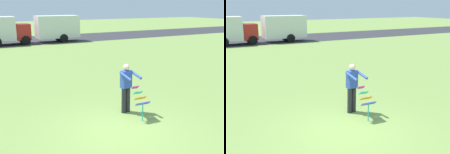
# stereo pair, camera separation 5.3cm
# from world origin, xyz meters

# --- Properties ---
(ground_plane) EXTENTS (120.00, 120.00, 0.00)m
(ground_plane) POSITION_xyz_m (0.00, 0.00, 0.00)
(ground_plane) COLOR olive
(road_strip) EXTENTS (120.00, 8.00, 0.01)m
(road_strip) POSITION_xyz_m (0.00, 23.58, 0.01)
(road_strip) COLOR #2D2D33
(road_strip) RESTS_ON ground
(person_kite_flyer) EXTENTS (0.60, 0.70, 1.73)m
(person_kite_flyer) POSITION_xyz_m (0.90, 1.20, 0.95)
(person_kite_flyer) COLOR #26262B
(person_kite_flyer) RESTS_ON ground
(kite_held) EXTENTS (0.52, 0.65, 1.07)m
(kite_held) POSITION_xyz_m (0.97, 0.46, 0.71)
(kite_held) COLOR #D83399
(kite_held) RESTS_ON ground
(parked_truck_red_cab) EXTENTS (6.74, 2.22, 2.62)m
(parked_truck_red_cab) POSITION_xyz_m (4.13, 21.18, 1.41)
(parked_truck_red_cab) COLOR #B2231E
(parked_truck_red_cab) RESTS_ON ground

